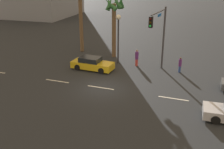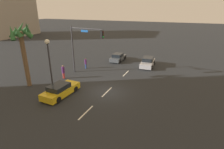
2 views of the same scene
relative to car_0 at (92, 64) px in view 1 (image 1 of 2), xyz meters
name	(u,v)px [view 1 (image 1 of 2)]	position (x,y,z in m)	size (l,w,h in m)	color
ground_plane	(102,88)	(2.87, -4.22, -0.63)	(220.00, 220.00, 0.00)	#232628
lane_stripe_2	(57,81)	(-1.84, -4.22, -0.63)	(2.49, 0.14, 0.01)	silver
lane_stripe_3	(101,88)	(2.72, -4.22, -0.63)	(2.58, 0.14, 0.01)	silver
lane_stripe_4	(173,98)	(9.27, -4.22, -0.63)	(2.48, 0.14, 0.01)	silver
car_0	(92,64)	(0.00, 0.00, 0.00)	(4.58, 2.06, 1.36)	gold
traffic_signal	(160,30)	(6.83, 1.34, 3.85)	(0.72, 5.24, 6.62)	#38383D
streetlamp	(118,29)	(1.98, 2.87, 3.33)	(0.56, 0.56, 5.58)	#2D2D33
pedestrian_0	(180,64)	(9.01, 2.31, 0.23)	(0.42, 0.42, 1.64)	#2D478C
pedestrian_1	(137,57)	(4.20, 2.84, 0.33)	(0.52, 0.52, 1.84)	#BF3833
palm_tree_0	(115,12)	(0.71, 5.28, 4.84)	(2.60, 2.65, 7.58)	brown
palm_tree_1	(80,2)	(-4.23, 6.02, 5.81)	(2.34, 2.73, 9.06)	brown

